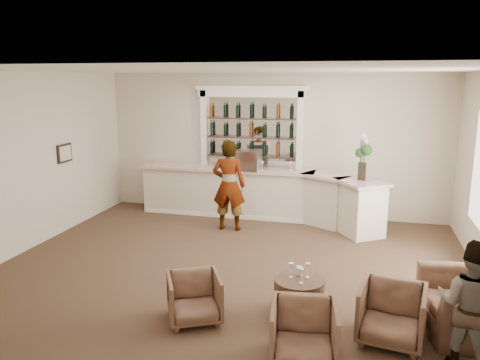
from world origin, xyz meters
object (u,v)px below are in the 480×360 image
armchair_far (468,307)px  espresso_machine (249,160)px  armchair_right (392,314)px  armchair_center (304,333)px  flower_vase (363,154)px  cocktail_table (299,296)px  bar_counter (261,194)px  guest (470,306)px  armchair_left (194,298)px  sommelier (229,185)px

armchair_far → espresso_machine: 5.77m
armchair_right → armchair_center: bearing=-135.6°
flower_vase → cocktail_table: bearing=-101.7°
espresso_machine → cocktail_table: bearing=-64.0°
flower_vase → espresso_machine: bearing=169.7°
bar_counter → guest: bearing=-56.0°
guest → armchair_right: guest is taller
bar_counter → armchair_left: (0.11, -4.79, -0.26)m
bar_counter → sommelier: size_ratio=2.97×
guest → flower_vase: (-1.19, 4.52, 0.92)m
cocktail_table → sommelier: sommelier is taller
armchair_far → espresso_machine: espresso_machine is taller
armchair_far → flower_vase: flower_vase is taller
armchair_far → flower_vase: (-1.35, 3.74, 1.30)m
cocktail_table → espresso_machine: (-1.71, 4.19, 1.12)m
guest → espresso_machine: size_ratio=2.91×
sommelier → flower_vase: (2.70, 0.44, 0.71)m
armchair_center → armchair_far: bearing=22.5°
guest → bar_counter: bearing=-28.2°
bar_counter → sommelier: sommelier is taller
armchair_center → sommelier: bearing=108.2°
bar_counter → armchair_right: bearing=-60.7°
armchair_left → flower_vase: 4.95m
armchair_left → armchair_far: bearing=-18.6°
espresso_machine → armchair_far: bearing=-43.8°
guest → cocktail_table: bearing=6.0°
armchair_right → sommelier: bearing=139.2°
cocktail_table → sommelier: (-1.93, 3.30, 0.71)m
bar_counter → armchair_far: size_ratio=5.01×
cocktail_table → armchair_right: size_ratio=0.88×
bar_counter → flower_vase: flower_vase is taller
bar_counter → armchair_center: bar_counter is taller
cocktail_table → armchair_center: 1.14m
armchair_far → guest: bearing=-21.0°
cocktail_table → espresso_machine: 4.66m
armchair_right → armchair_far: bearing=33.1°
bar_counter → armchair_far: (3.56, -4.26, -0.20)m
guest → armchair_right: 0.94m
flower_vase → armchair_center: bearing=-96.7°
armchair_far → cocktail_table: bearing=-99.2°
armchair_center → cocktail_table: bearing=92.5°
armchair_left → flower_vase: (2.10, 4.27, 1.35)m
cocktail_table → armchair_center: armchair_center is taller
bar_counter → guest: 6.09m
espresso_machine → armchair_right: bearing=-54.1°
guest → armchair_far: bearing=-74.1°
bar_counter → cocktail_table: (1.44, -4.26, -0.32)m
espresso_machine → armchair_center: bearing=-66.5°
guest → flower_vase: size_ratio=1.60×
armchair_right → cocktail_table: bearing=169.8°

